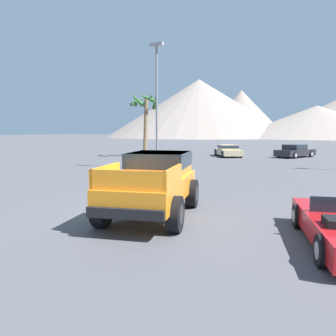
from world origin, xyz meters
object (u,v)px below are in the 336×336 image
Objects in this scene: palm_tree_tall at (145,108)px; orange_pickup_truck at (155,180)px; parked_car_dark at (295,151)px; street_lamp_post at (157,95)px; parked_car_tan at (228,150)px.

orange_pickup_truck is at bearing -57.48° from palm_tree_tall.
palm_tree_tall is (-12.68, -6.27, 3.99)m from parked_car_dark.
street_lamp_post reaches higher than orange_pickup_truck.
parked_car_dark is 16.51m from street_lamp_post.
palm_tree_tall is at bearing 1.15° from parked_car_tan.
street_lamp_post is at bearing -54.01° from palm_tree_tall.
palm_tree_tall is at bearing -128.82° from parked_car_dark.
street_lamp_post is 1.30× the size of palm_tree_tall.
orange_pickup_truck reaches higher than parked_car_tan.
street_lamp_post reaches higher than parked_car_dark.
parked_car_tan is 1.02× the size of parked_car_dark.
palm_tree_tall is (-6.75, -4.39, 4.02)m from parked_car_tan.
parked_car_tan is 9.00m from palm_tree_tall.
orange_pickup_truck is 1.05× the size of parked_car_tan.
parked_car_tan is 0.78× the size of palm_tree_tall.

